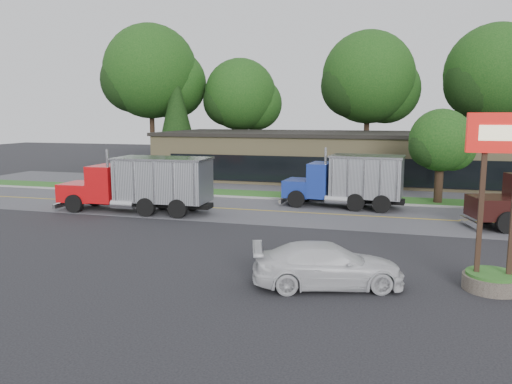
# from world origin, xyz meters

# --- Properties ---
(ground) EXTENTS (140.00, 140.00, 0.00)m
(ground) POSITION_xyz_m (0.00, 0.00, 0.00)
(ground) COLOR #2F2F33
(ground) RESTS_ON ground
(road) EXTENTS (60.00, 8.00, 0.02)m
(road) POSITION_xyz_m (0.00, 9.00, 0.00)
(road) COLOR slate
(road) RESTS_ON ground
(center_line) EXTENTS (60.00, 0.12, 0.01)m
(center_line) POSITION_xyz_m (0.00, 9.00, 0.00)
(center_line) COLOR gold
(center_line) RESTS_ON ground
(curb) EXTENTS (60.00, 0.30, 0.12)m
(curb) POSITION_xyz_m (0.00, 13.20, 0.00)
(curb) COLOR #9E9E99
(curb) RESTS_ON ground
(grass_verge) EXTENTS (60.00, 3.40, 0.03)m
(grass_verge) POSITION_xyz_m (0.00, 15.00, 0.00)
(grass_verge) COLOR #286522
(grass_verge) RESTS_ON ground
(far_parking) EXTENTS (60.00, 7.00, 0.02)m
(far_parking) POSITION_xyz_m (0.00, 20.00, 0.00)
(far_parking) COLOR slate
(far_parking) RESTS_ON ground
(strip_mall) EXTENTS (32.00, 12.00, 4.00)m
(strip_mall) POSITION_xyz_m (2.00, 26.00, 2.00)
(strip_mall) COLOR #9B895F
(strip_mall) RESTS_ON ground
(bilo_sign) EXTENTS (2.20, 1.90, 5.95)m
(bilo_sign) POSITION_xyz_m (10.50, -2.50, 2.02)
(bilo_sign) COLOR #6B6054
(bilo_sign) RESTS_ON ground
(tree_far_a) EXTENTS (11.22, 10.56, 16.00)m
(tree_far_a) POSITION_xyz_m (-19.83, 32.13, 10.21)
(tree_far_a) COLOR #382619
(tree_far_a) RESTS_ON ground
(tree_far_b) EXTENTS (8.51, 8.01, 12.14)m
(tree_far_b) POSITION_xyz_m (-9.87, 34.10, 7.74)
(tree_far_b) COLOR #382619
(tree_far_b) RESTS_ON ground
(tree_far_c) EXTENTS (10.20, 9.60, 14.54)m
(tree_far_c) POSITION_xyz_m (4.16, 34.12, 9.28)
(tree_far_c) COLOR #382619
(tree_far_c) RESTS_ON ground
(tree_far_d) EXTENTS (10.19, 9.59, 14.53)m
(tree_far_d) POSITION_xyz_m (16.16, 33.12, 9.27)
(tree_far_d) COLOR #382619
(tree_far_d) RESTS_ON ground
(evergreen_left) EXTENTS (4.72, 4.72, 10.73)m
(evergreen_left) POSITION_xyz_m (-16.00, 30.00, 5.90)
(evergreen_left) COLOR #382619
(evergreen_left) RESTS_ON ground
(tree_verge) EXTENTS (4.41, 4.15, 6.29)m
(tree_verge) POSITION_xyz_m (10.07, 15.05, 4.00)
(tree_verge) COLOR #382619
(tree_verge) RESTS_ON ground
(dump_truck_red) EXTENTS (9.65, 2.87, 3.36)m
(dump_truck_red) POSITION_xyz_m (-7.45, 6.51, 1.81)
(dump_truck_red) COLOR black
(dump_truck_red) RESTS_ON ground
(dump_truck_blue) EXTENTS (7.69, 3.19, 3.36)m
(dump_truck_blue) POSITION_xyz_m (4.42, 11.48, 1.80)
(dump_truck_blue) COLOR black
(dump_truck_blue) RESTS_ON ground
(rally_car) EXTENTS (5.58, 3.54, 1.51)m
(rally_car) POSITION_xyz_m (5.08, -3.67, 0.75)
(rally_car) COLOR silver
(rally_car) RESTS_ON ground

